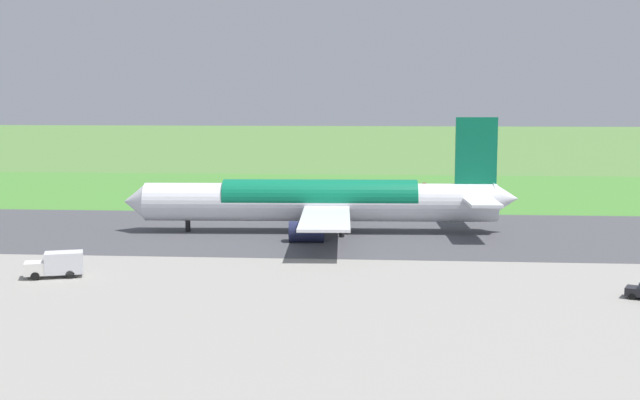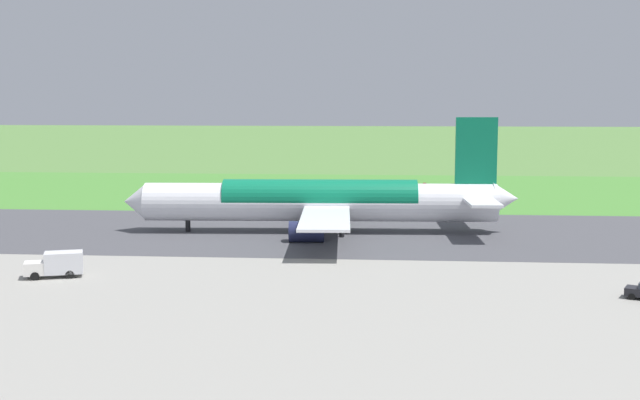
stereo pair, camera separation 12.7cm
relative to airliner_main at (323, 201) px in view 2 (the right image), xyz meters
The scene contains 8 objects.
ground_plane 4.48m from the airliner_main, ahead, with size 800.00×800.00×0.00m, color #547F3D.
runway_asphalt 4.45m from the airliner_main, ahead, with size 600.00×37.61×0.06m, color #47474C.
apron_concrete 60.52m from the airliner_main, 89.00° to the left, with size 440.00×110.00×0.05m, color gray.
grass_verge_foreground 43.69m from the airliner_main, 88.61° to the right, with size 600.00×80.00×0.04m, color #478534.
airliner_main is the anchor object (origin of this frame).
service_truck_baggage 39.67m from the airliner_main, 50.39° to the left, with size 6.22×4.02×2.65m.
no_stopping_sign 42.30m from the airliner_main, 111.72° to the right, with size 0.60×0.10×2.87m.
traffic_cone_orange 42.85m from the airliner_main, 102.93° to the right, with size 0.40×0.40×0.55m, color orange.
Camera 2 is at (-9.64, 111.80, 18.69)m, focal length 46.46 mm.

